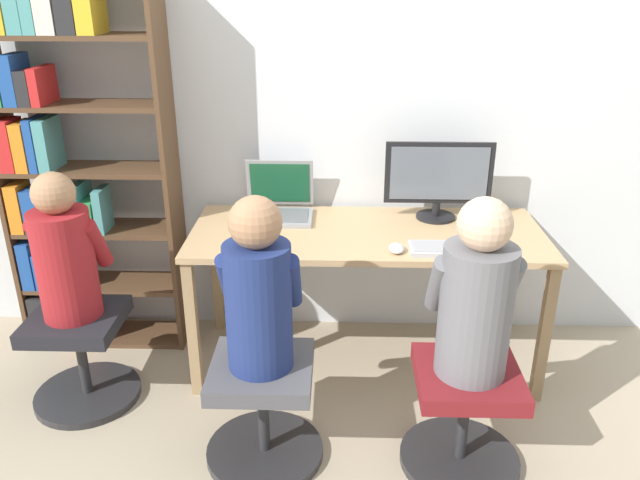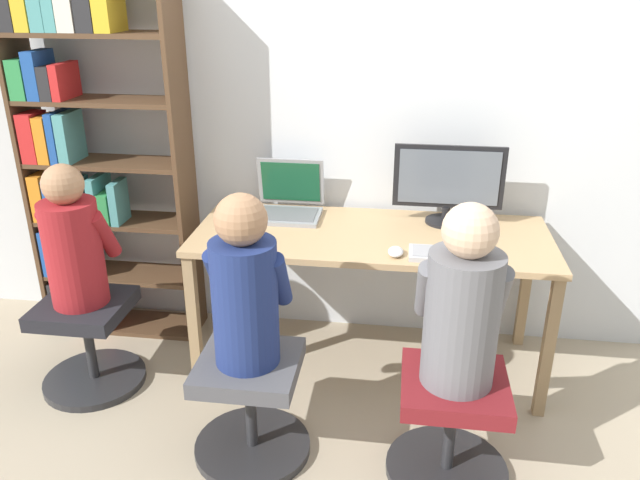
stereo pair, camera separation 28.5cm
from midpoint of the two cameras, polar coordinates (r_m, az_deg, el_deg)
The scene contains 14 objects.
ground_plane at distance 3.11m, azimuth 6.57°, elevation -14.68°, with size 14.00×14.00×0.00m, color tan.
wall_back at distance 3.28m, azimuth 8.05°, elevation 12.40°, with size 10.00×0.05×2.60m.
desk at distance 3.07m, azimuth 7.34°, elevation -0.74°, with size 1.72×0.70×0.74m.
desktop_monitor at distance 3.17m, azimuth 14.20°, elevation 4.99°, with size 0.54×0.20×0.40m.
laptop at distance 3.24m, azimuth -0.47°, elevation 3.26°, with size 0.35×0.31×0.28m.
keyboard at distance 2.85m, azimuth 14.90°, elevation -1.37°, with size 0.39×0.16×0.03m.
computer_mouse_by_keyboard at distance 2.81m, azimuth 9.83°, elevation -1.12°, with size 0.07×0.11×0.03m.
office_chair_left at distance 2.66m, azimuth 15.01°, elevation -16.07°, with size 0.50×0.50×0.46m.
office_chair_right at distance 2.69m, azimuth -3.28°, elevation -14.75°, with size 0.50×0.50×0.46m.
person_at_monitor at distance 2.37m, azimuth 16.31°, elevation -5.79°, with size 0.34×0.32×0.72m.
person_at_laptop at distance 2.40m, azimuth -3.54°, elevation -4.46°, with size 0.32×0.31×0.71m.
bookshelf at distance 3.47m, azimuth -18.60°, elevation 7.03°, with size 0.87×0.28×1.97m.
office_chair_side at distance 3.24m, azimuth -18.04°, elevation -8.76°, with size 0.50×0.50×0.46m.
person_near_shelf at distance 3.02m, azimuth -19.19°, elevation -0.27°, with size 0.32×0.30×0.68m.
Camera 2 is at (0.14, -2.45, 1.89)m, focal length 35.00 mm.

